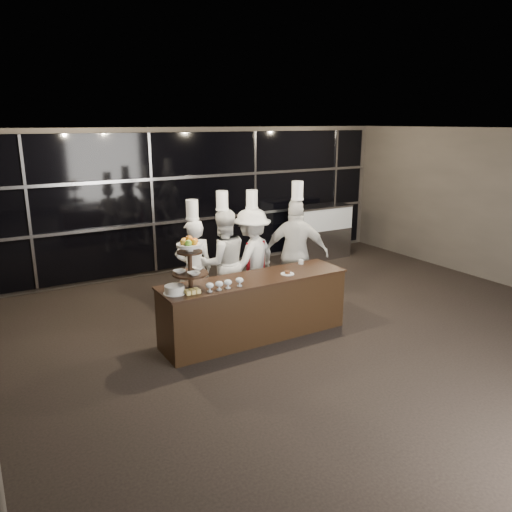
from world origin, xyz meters
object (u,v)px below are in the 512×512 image
buffet_counter (255,307)px  chef_a (194,267)px  display_stand (190,259)px  chef_d (296,253)px  chef_b (223,262)px  display_case (320,229)px  layer_cake (174,290)px  chef_c (252,258)px

buffet_counter → chef_a: (-0.44, 1.17, 0.38)m
display_stand → chef_a: 1.38m
buffet_counter → chef_d: chef_d is taller
buffet_counter → chef_b: size_ratio=1.38×
chef_a → display_case: bearing=25.5°
buffet_counter → layer_cake: 1.35m
chef_b → chef_c: (0.54, -0.00, -0.01)m
layer_cake → display_case: display_case is taller
chef_a → chef_b: (0.48, -0.09, 0.04)m
chef_b → chef_d: bearing=-13.8°
buffet_counter → layer_cake: layer_cake is taller
buffet_counter → chef_a: 1.30m
layer_cake → chef_a: bearing=56.3°
display_stand → chef_a: (0.56, 1.17, -0.49)m
display_stand → chef_b: size_ratio=0.36×
display_stand → chef_d: chef_d is taller
display_stand → display_case: size_ratio=0.53×
buffet_counter → display_stand: bearing=-180.0°
chef_a → chef_d: 1.76m
chef_a → buffet_counter: bearing=-69.2°
chef_c → chef_d: bearing=-23.6°
layer_cake → display_case: 5.77m
display_stand → chef_d: 2.43m
layer_cake → chef_b: bearing=41.1°
chef_c → display_case: bearing=33.8°
display_case → chef_c: chef_c is taller
display_stand → chef_b: bearing=46.1°
display_case → chef_a: 4.47m
display_stand → display_case: (4.58, 3.09, -0.65)m
buffet_counter → layer_cake: bearing=-177.7°
layer_cake → display_stand: bearing=11.1°
chef_d → display_stand: bearing=-161.3°
buffet_counter → chef_a: chef_a is taller
display_stand → layer_cake: 0.45m
display_stand → chef_b: (1.03, 1.07, -0.45)m
layer_cake → chef_d: 2.65m
layer_cake → chef_c: chef_c is taller
display_stand → display_case: 5.57m
layer_cake → chef_b: chef_b is taller
display_stand → chef_a: chef_a is taller
chef_b → chef_c: bearing=-0.0°
chef_a → chef_b: 0.49m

